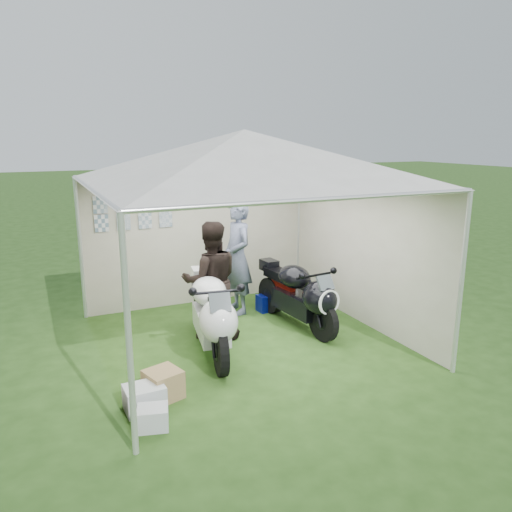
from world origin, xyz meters
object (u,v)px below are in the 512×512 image
(motorcycle_white, at_px, (211,312))
(crate_2, at_px, (153,418))
(crate_0, at_px, (145,398))
(person_blue_jacket, at_px, (237,257))
(equipment_box, at_px, (302,297))
(person_dark_jacket, at_px, (211,281))
(crate_1, at_px, (163,384))
(canopy_tent, at_px, (243,162))
(paddock_stand, at_px, (268,302))
(motorcycle_black, at_px, (300,294))

(motorcycle_white, relative_size, crate_2, 6.95)
(motorcycle_white, bearing_deg, crate_0, -127.41)
(person_blue_jacket, height_order, crate_2, person_blue_jacket)
(equipment_box, relative_size, crate_0, 1.06)
(person_dark_jacket, xyz_separation_m, crate_1, (-1.10, -1.43, -0.71))
(crate_2, bearing_deg, crate_0, 90.00)
(person_blue_jacket, bearing_deg, person_dark_jacket, -43.89)
(crate_0, distance_m, crate_1, 0.31)
(equipment_box, bearing_deg, person_dark_jacket, -164.48)
(motorcycle_white, xyz_separation_m, crate_1, (-0.91, -0.89, -0.43))
(person_blue_jacket, bearing_deg, motorcycle_white, -36.72)
(canopy_tent, xyz_separation_m, crate_2, (-1.75, -1.68, -2.46))
(motorcycle_white, distance_m, paddock_stand, 1.97)
(paddock_stand, bearing_deg, crate_0, -138.76)
(person_dark_jacket, bearing_deg, equipment_box, -153.05)
(motorcycle_black, height_order, equipment_box, motorcycle_black)
(canopy_tent, relative_size, crate_0, 13.38)
(person_dark_jacket, height_order, person_blue_jacket, person_blue_jacket)
(canopy_tent, height_order, crate_1, canopy_tent)
(canopy_tent, distance_m, motorcycle_white, 2.08)
(equipment_box, bearing_deg, paddock_stand, 160.36)
(crate_2, bearing_deg, person_blue_jacket, 53.18)
(motorcycle_white, distance_m, crate_1, 1.35)
(canopy_tent, bearing_deg, crate_0, -143.43)
(crate_0, xyz_separation_m, crate_2, (0.00, -0.38, -0.03))
(person_blue_jacket, xyz_separation_m, crate_0, (-2.14, -2.47, -0.81))
(motorcycle_white, bearing_deg, person_blue_jacket, 65.39)
(canopy_tent, height_order, crate_2, canopy_tent)
(person_blue_jacket, bearing_deg, motorcycle_black, 26.40)
(canopy_tent, xyz_separation_m, crate_1, (-1.50, -1.12, -2.41))
(person_dark_jacket, distance_m, crate_1, 1.94)
(equipment_box, bearing_deg, crate_2, -141.99)
(crate_0, relative_size, crate_2, 1.36)
(canopy_tent, height_order, motorcycle_white, canopy_tent)
(motorcycle_black, xyz_separation_m, person_blue_jacket, (-0.58, 1.08, 0.40))
(person_dark_jacket, xyz_separation_m, equipment_box, (1.83, 0.51, -0.65))
(motorcycle_white, height_order, person_dark_jacket, person_dark_jacket)
(paddock_stand, xyz_separation_m, person_blue_jacket, (-0.50, 0.17, 0.81))
(canopy_tent, relative_size, paddock_stand, 15.07)
(crate_1, bearing_deg, equipment_box, 33.41)
(crate_0, relative_size, crate_1, 1.15)
(crate_0, height_order, crate_2, crate_0)
(person_dark_jacket, height_order, crate_0, person_dark_jacket)
(paddock_stand, distance_m, crate_1, 3.19)
(equipment_box, xyz_separation_m, crate_0, (-3.19, -2.11, -0.08))
(person_blue_jacket, distance_m, crate_0, 3.37)
(person_dark_jacket, relative_size, crate_2, 5.63)
(canopy_tent, distance_m, paddock_stand, 2.78)
(crate_1, bearing_deg, paddock_stand, 41.88)
(motorcycle_white, distance_m, person_blue_jacket, 1.75)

